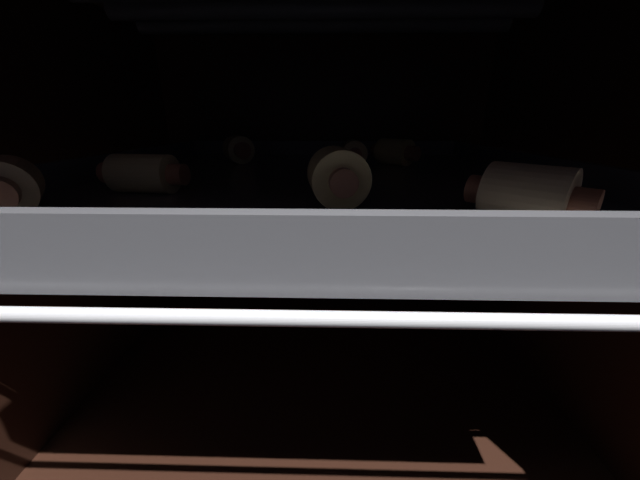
{
  "coord_description": "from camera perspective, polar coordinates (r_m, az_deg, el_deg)",
  "views": [
    {
      "loc": [
        0.79,
        -29.58,
        27.35
      ],
      "look_at": [
        0.0,
        2.77,
        15.15
      ],
      "focal_mm": 17.94,
      "sensor_mm": 36.0,
      "label": 1
    }
  ],
  "objects": [
    {
      "name": "oven_wall_back",
      "position": [
        0.54,
        0.56,
        12.21
      ],
      "size": [
        51.16,
        1.2,
        38.94
      ],
      "primitive_type": "cube",
      "color": "black",
      "rests_on": "ground_plane"
    },
    {
      "name": "pig_in_blanket_mid_4",
      "position": [
        0.38,
        13.16,
        15.07
      ],
      "size": [
        5.06,
        5.54,
        2.84
      ],
      "rotation": [
        0.0,
        0.0,
        0.71
      ],
      "color": "#E8C96E",
      "rests_on": "baking_tray_mid"
    },
    {
      "name": "oven_rack_mid",
      "position": [
        0.3,
        -0.13,
        8.81
      ],
      "size": [
        46.43,
        44.86,
        0.55
      ],
      "color": "#B7B7BC"
    },
    {
      "name": "oven_wall_right",
      "position": [
        0.39,
        39.8,
        4.19
      ],
      "size": [
        1.2,
        45.78,
        38.94
      ],
      "primitive_type": "cube",
      "color": "black",
      "rests_on": "ground_plane"
    },
    {
      "name": "pig_in_blanket_mid_1",
      "position": [
        0.37,
        6.04,
        15.21
      ],
      "size": [
        2.75,
        4.48,
        2.74
      ],
      "rotation": [
        0.0,
        0.0,
        3.14
      ],
      "color": "#E4C67D",
      "rests_on": "baking_tray_mid"
    },
    {
      "name": "ground_plane",
      "position": [
        0.41,
        -0.1,
        -22.71
      ],
      "size": [
        51.16,
        48.18,
        1.2
      ],
      "primitive_type": "cube",
      "color": "black"
    },
    {
      "name": "pig_in_blanket_mid_6",
      "position": [
        0.4,
        -14.34,
        15.4
      ],
      "size": [
        4.09,
        4.59,
        3.09
      ],
      "rotation": [
        0.0,
        0.0,
        3.65
      ],
      "color": "#D7C47C",
      "rests_on": "baking_tray_mid"
    },
    {
      "name": "pig_in_blanket_mid_3",
      "position": [
        0.24,
        -44.61,
        6.76
      ],
      "size": [
        4.89,
        5.74,
        3.02
      ],
      "rotation": [
        0.0,
        0.0,
        3.79
      ],
      "color": "#E3B680",
      "rests_on": "baking_tray_mid"
    },
    {
      "name": "baking_tray_mid",
      "position": [
        0.3,
        -0.13,
        10.71
      ],
      "size": [
        39.59,
        39.41,
        3.05
      ],
      "color": "#4C4C51",
      "rests_on": "oven_rack_mid"
    },
    {
      "name": "pig_in_blanket_mid_0",
      "position": [
        0.26,
        -28.91,
        10.33
      ],
      "size": [
        6.26,
        3.14,
        2.65
      ],
      "rotation": [
        0.0,
        0.0,
        4.59
      ],
      "color": "#E4C480",
      "rests_on": "baking_tray_mid"
    },
    {
      "name": "pig_in_blanket_mid_2",
      "position": [
        0.18,
        32.95,
        6.51
      ],
      "size": [
        4.7,
        4.74,
        2.96
      ],
      "rotation": [
        0.0,
        0.0,
        0.78
      ],
      "color": "#DFB580",
      "rests_on": "baking_tray_mid"
    },
    {
      "name": "pig_in_blanket_mid_5",
      "position": [
        0.19,
        3.09,
        11.21
      ],
      "size": [
        3.76,
        4.79,
        3.33
      ],
      "rotation": [
        0.0,
        0.0,
        0.14
      ],
      "color": "#ECC879",
      "rests_on": "baking_tray_mid"
    },
    {
      "name": "oven_wall_left",
      "position": [
        0.4,
        -38.9,
        4.71
      ],
      "size": [
        1.2,
        45.78,
        38.94
      ],
      "primitive_type": "cube",
      "color": "black",
      "rests_on": "ground_plane"
    }
  ]
}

